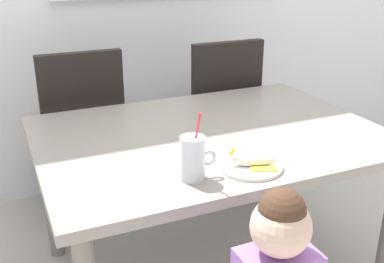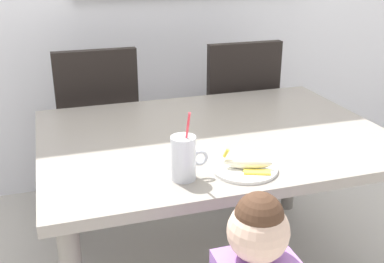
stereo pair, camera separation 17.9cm
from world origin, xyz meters
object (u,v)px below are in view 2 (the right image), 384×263
object	(u,v)px
milk_cup	(184,160)
peeled_banana	(248,163)
dining_table	(214,152)
dining_chair_left	(97,122)
snack_plate	(244,168)
dining_chair_right	(235,110)

from	to	relation	value
milk_cup	peeled_banana	xyz separation A→B (m)	(0.23, -0.02, -0.04)
milk_cup	dining_table	bearing A→B (deg)	56.35
dining_chair_left	peeled_banana	xyz separation A→B (m)	(0.39, -1.13, 0.20)
milk_cup	peeled_banana	bearing A→B (deg)	-4.10
dining_table	dining_chair_left	distance (m)	0.86
milk_cup	dining_chair_left	bearing A→B (deg)	98.47
dining_table	snack_plate	world-z (taller)	snack_plate
dining_chair_left	peeled_banana	distance (m)	1.21
snack_plate	dining_chair_right	bearing A→B (deg)	68.95
dining_table	snack_plate	distance (m)	0.37
dining_table	peeled_banana	bearing A→B (deg)	-91.99
dining_table	milk_cup	size ratio (longest dim) A/B	5.75
dining_table	snack_plate	xyz separation A→B (m)	(-0.02, -0.36, 0.09)
dining_chair_right	milk_cup	size ratio (longest dim) A/B	3.89
dining_table	dining_chair_right	distance (m)	0.81
dining_chair_left	snack_plate	world-z (taller)	dining_chair_left
dining_chair_right	milk_cup	xyz separation A→B (m)	(-0.63, -1.06, 0.24)
dining_chair_left	snack_plate	distance (m)	1.19
snack_plate	dining_chair_left	bearing A→B (deg)	108.98
dining_table	peeled_banana	xyz separation A→B (m)	(-0.01, -0.37, 0.12)
dining_chair_left	dining_chair_right	size ratio (longest dim) A/B	1.00
dining_table	dining_chair_left	xyz separation A→B (m)	(-0.40, 0.76, -0.09)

